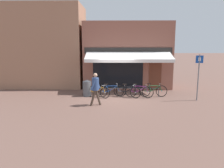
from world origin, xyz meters
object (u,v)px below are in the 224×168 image
(litter_bin, at_px, (87,88))
(parking_sign, at_px, (199,73))
(bicycle_purple, at_px, (139,91))
(bicycle_black, at_px, (128,91))
(bicycle_green, at_px, (153,91))
(bicycle_orange, at_px, (98,92))
(bicycle_blue, at_px, (111,91))
(pedestrian_adult, at_px, (95,86))

(litter_bin, height_order, parking_sign, parking_sign)
(bicycle_purple, height_order, parking_sign, parking_sign)
(bicycle_black, bearing_deg, parking_sign, 14.45)
(bicycle_black, bearing_deg, bicycle_green, 31.28)
(bicycle_green, height_order, parking_sign, parking_sign)
(bicycle_black, bearing_deg, bicycle_orange, -154.22)
(bicycle_green, relative_size, litter_bin, 1.69)
(bicycle_green, bearing_deg, bicycle_black, -174.52)
(bicycle_orange, height_order, bicycle_black, bicycle_black)
(bicycle_black, xyz_separation_m, bicycle_purple, (0.71, -0.03, 0.01))
(bicycle_black, height_order, bicycle_purple, bicycle_purple)
(bicycle_purple, xyz_separation_m, litter_bin, (-3.38, 0.36, 0.15))
(bicycle_blue, xyz_separation_m, bicycle_green, (2.75, 0.01, 0.01))
(bicycle_green, distance_m, litter_bin, 4.31)
(bicycle_purple, relative_size, parking_sign, 0.65)
(litter_bin, bearing_deg, bicycle_orange, -27.13)
(bicycle_orange, relative_size, bicycle_blue, 0.91)
(bicycle_blue, bearing_deg, bicycle_purple, -18.44)
(pedestrian_adult, xyz_separation_m, litter_bin, (-0.76, 2.25, -0.56))
(bicycle_green, relative_size, pedestrian_adult, 1.00)
(bicycle_blue, xyz_separation_m, bicycle_black, (1.12, -0.18, 0.00))
(bicycle_black, xyz_separation_m, parking_sign, (4.12, -0.73, 1.29))
(bicycle_blue, xyz_separation_m, pedestrian_adult, (-0.78, -2.10, 0.72))
(bicycle_purple, xyz_separation_m, pedestrian_adult, (-2.61, -1.89, 0.71))
(litter_bin, bearing_deg, parking_sign, -8.88)
(bicycle_purple, bearing_deg, parking_sign, 0.93)
(pedestrian_adult, height_order, litter_bin, pedestrian_adult)
(bicycle_purple, bearing_deg, pedestrian_adult, -131.64)
(bicycle_purple, distance_m, litter_bin, 3.40)
(pedestrian_adult, distance_m, litter_bin, 2.44)
(bicycle_black, height_order, bicycle_green, bicycle_green)
(bicycle_orange, relative_size, pedestrian_adult, 0.90)
(bicycle_orange, xyz_separation_m, bicycle_blue, (0.83, 0.22, 0.01))
(bicycle_blue, height_order, bicycle_black, bicycle_blue)
(bicycle_orange, distance_m, bicycle_green, 3.59)
(bicycle_purple, height_order, bicycle_green, same)
(bicycle_green, bearing_deg, bicycle_blue, 179.02)
(bicycle_orange, distance_m, bicycle_black, 1.95)
(bicycle_orange, bearing_deg, bicycle_purple, 23.53)
(pedestrian_adult, distance_m, parking_sign, 6.17)
(bicycle_green, bearing_deg, bicycle_purple, -167.46)
(bicycle_orange, height_order, parking_sign, parking_sign)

